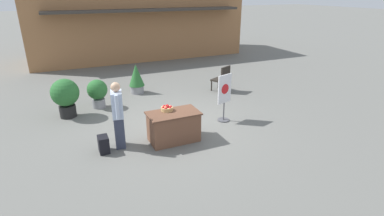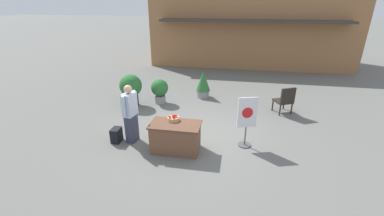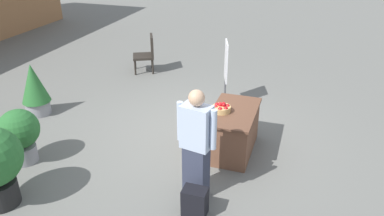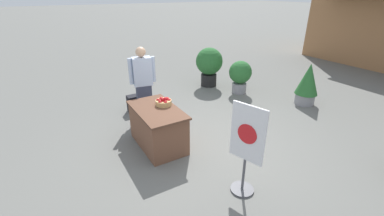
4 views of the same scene
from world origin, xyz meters
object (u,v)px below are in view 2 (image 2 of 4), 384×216
at_px(poster_board, 247,121).
at_px(patio_chair, 285,99).
at_px(person_visitor, 130,114).
at_px(potted_plant_far_right, 203,84).
at_px(potted_plant_near_left, 131,88).
at_px(apple_basket, 173,118).
at_px(display_table, 176,137).
at_px(potted_plant_far_left, 160,89).
at_px(backpack, 116,135).

height_order(poster_board, patio_chair, poster_board).
distance_m(person_visitor, poster_board, 3.21).
bearing_deg(patio_chair, potted_plant_far_right, 43.40).
height_order(poster_board, potted_plant_near_left, poster_board).
bearing_deg(potted_plant_near_left, potted_plant_far_right, 28.61).
relative_size(apple_basket, patio_chair, 0.31).
distance_m(display_table, apple_basket, 0.51).
bearing_deg(display_table, patio_chair, 43.75).
height_order(poster_board, potted_plant_far_right, poster_board).
xyz_separation_m(display_table, patio_chair, (3.22, 3.08, 0.14)).
xyz_separation_m(apple_basket, person_visitor, (-1.25, 0.06, 0.01)).
bearing_deg(poster_board, potted_plant_far_left, -146.81).
bearing_deg(display_table, potted_plant_far_right, 88.25).
relative_size(person_visitor, backpack, 4.04).
height_order(display_table, patio_chair, patio_chair).
bearing_deg(patio_chair, potted_plant_near_left, 66.42).
bearing_deg(potted_plant_near_left, apple_basket, -48.57).
bearing_deg(person_visitor, potted_plant_far_right, 80.25).
distance_m(person_visitor, patio_chair, 5.39).
distance_m(backpack, poster_board, 3.69).
distance_m(display_table, potted_plant_near_left, 3.76).
bearing_deg(poster_board, potted_plant_far_right, -172.39).
bearing_deg(backpack, apple_basket, 2.19).
height_order(person_visitor, poster_board, person_visitor).
relative_size(patio_chair, potted_plant_far_left, 1.04).
distance_m(apple_basket, potted_plant_near_left, 3.54).
xyz_separation_m(potted_plant_far_right, potted_plant_far_left, (-1.57, -0.97, -0.03)).
distance_m(backpack, potted_plant_far_right, 4.56).
relative_size(potted_plant_far_right, potted_plant_near_left, 0.92).
bearing_deg(poster_board, patio_chair, 133.67).
xyz_separation_m(apple_basket, potted_plant_near_left, (-2.34, 2.65, -0.14)).
bearing_deg(apple_basket, potted_plant_far_right, 86.78).
bearing_deg(patio_chair, display_table, 107.75).
height_order(display_table, poster_board, poster_board).
bearing_deg(potted_plant_far_right, apple_basket, -93.22).
height_order(person_visitor, backpack, person_visitor).
xyz_separation_m(person_visitor, patio_chair, (4.57, 2.84, -0.32)).
xyz_separation_m(backpack, potted_plant_far_left, (0.34, 3.15, 0.35)).
height_order(patio_chair, potted_plant_far_left, patio_chair).
height_order(apple_basket, person_visitor, person_visitor).
distance_m(potted_plant_far_right, potted_plant_far_left, 1.85).
bearing_deg(potted_plant_far_right, backpack, -114.88).
distance_m(poster_board, patio_chair, 2.87).
distance_m(person_visitor, potted_plant_far_right, 4.27).
bearing_deg(potted_plant_far_right, patio_chair, -20.60).
bearing_deg(potted_plant_near_left, potted_plant_far_left, 23.58).
height_order(apple_basket, backpack, apple_basket).
xyz_separation_m(apple_basket, backpack, (-1.68, -0.06, -0.65)).
xyz_separation_m(person_visitor, potted_plant_far_left, (-0.10, 3.03, -0.31)).
distance_m(person_visitor, potted_plant_far_left, 3.05).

